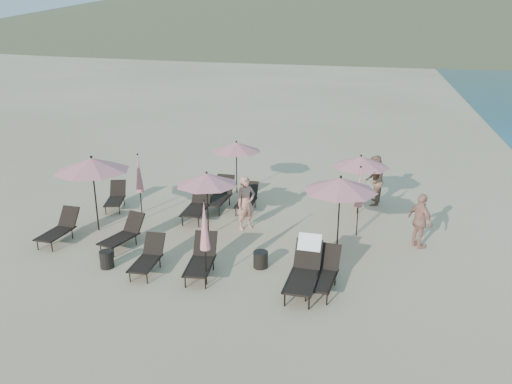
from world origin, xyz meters
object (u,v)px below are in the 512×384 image
(lounger_6, at_px, (116,197))
(beachgoer_b, at_px, (374,180))
(lounger_4, at_px, (305,268))
(umbrella_open_1, at_px, (207,179))
(lounger_7, at_px, (219,195))
(side_table_1, at_px, (261,259))
(umbrella_open_4, at_px, (361,162))
(beachgoer_c, at_px, (420,221))
(umbrella_open_2, at_px, (340,185))
(lounger_2, at_px, (148,257))
(lounger_9, at_px, (247,199))
(umbrella_open_0, at_px, (92,165))
(side_table_0, at_px, (107,259))
(umbrella_closed_1, at_px, (359,188))
(umbrella_open_3, at_px, (236,147))
(lounger_5, at_px, (324,272))
(lounger_3, at_px, (201,259))
(umbrella_closed_0, at_px, (205,226))
(lounger_1, at_px, (124,233))
(umbrella_closed_2, at_px, (139,174))
(lounger_8, at_px, (198,204))
(lounger_0, at_px, (60,228))
(beachgoer_a, at_px, (246,203))

(lounger_6, bearing_deg, beachgoer_b, -1.88)
(lounger_4, height_order, umbrella_open_1, umbrella_open_1)
(lounger_7, bearing_deg, side_table_1, -57.31)
(umbrella_open_4, bearing_deg, beachgoer_c, -50.97)
(umbrella_open_2, xyz_separation_m, beachgoer_c, (2.33, 0.83, -1.20))
(lounger_2, bearing_deg, lounger_9, 71.76)
(side_table_1, distance_m, beachgoer_b, 6.68)
(umbrella_open_0, relative_size, side_table_0, 5.14)
(lounger_9, height_order, beachgoer_b, beachgoer_b)
(umbrella_open_0, relative_size, beachgoer_b, 1.35)
(lounger_2, xyz_separation_m, umbrella_closed_1, (5.29, 3.88, 1.20))
(umbrella_open_3, bearing_deg, lounger_5, -57.34)
(lounger_5, xyz_separation_m, umbrella_open_3, (-4.35, 6.78, 1.43))
(lounger_3, height_order, umbrella_closed_0, umbrella_closed_0)
(umbrella_closed_0, bearing_deg, beachgoer_c, 35.25)
(umbrella_open_1, distance_m, umbrella_open_2, 4.08)
(lounger_1, bearing_deg, lounger_6, 136.02)
(beachgoer_b, bearing_deg, umbrella_closed_0, -22.92)
(side_table_0, height_order, beachgoer_c, beachgoer_c)
(umbrella_open_2, relative_size, umbrella_open_3, 1.09)
(lounger_9, distance_m, umbrella_open_1, 3.00)
(lounger_6, bearing_deg, lounger_2, -70.12)
(lounger_3, xyz_separation_m, umbrella_closed_2, (-3.42, 3.24, 1.18))
(beachgoer_c, bearing_deg, umbrella_closed_0, 87.18)
(lounger_5, xyz_separation_m, beachgoer_b, (0.95, 6.77, 0.49))
(beachgoer_c, bearing_deg, lounger_8, 47.13)
(lounger_4, distance_m, umbrella_open_1, 4.55)
(lounger_9, distance_m, beachgoer_b, 4.73)
(lounger_4, relative_size, umbrella_closed_2, 0.83)
(lounger_0, relative_size, side_table_1, 3.45)
(umbrella_open_1, bearing_deg, umbrella_open_2, -1.25)
(lounger_2, distance_m, umbrella_open_1, 3.17)
(lounger_7, relative_size, umbrella_closed_1, 0.79)
(lounger_3, relative_size, side_table_1, 3.76)
(umbrella_open_0, height_order, side_table_1, umbrella_open_0)
(lounger_8, bearing_deg, lounger_2, -92.08)
(side_table_1, height_order, beachgoer_a, beachgoer_a)
(lounger_5, height_order, umbrella_closed_1, umbrella_closed_1)
(umbrella_open_0, height_order, beachgoer_a, umbrella_open_0)
(lounger_7, bearing_deg, umbrella_open_4, 8.05)
(lounger_4, height_order, umbrella_closed_0, umbrella_closed_0)
(umbrella_open_1, height_order, beachgoer_b, umbrella_open_1)
(lounger_1, xyz_separation_m, side_table_0, (0.23, -1.37, -0.18))
(umbrella_closed_2, xyz_separation_m, side_table_1, (4.84, -2.45, -1.39))
(lounger_8, distance_m, umbrella_open_4, 5.81)
(umbrella_closed_1, bearing_deg, lounger_9, 160.79)
(lounger_0, distance_m, lounger_6, 3.15)
(lounger_8, distance_m, beachgoer_b, 6.53)
(lounger_7, bearing_deg, lounger_8, -107.36)
(umbrella_open_3, xyz_separation_m, umbrella_closed_0, (1.42, -7.36, -0.25))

